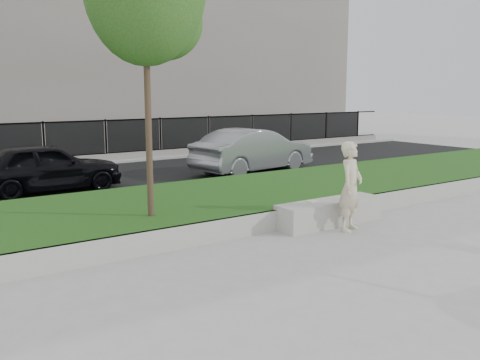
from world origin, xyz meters
TOP-DOWN VIEW (x-y plane):
  - ground at (0.00, 0.00)m, footprint 90.00×90.00m
  - grass_bank at (0.00, 3.00)m, footprint 34.00×4.00m
  - grass_kerb at (0.00, 1.04)m, footprint 34.00×0.08m
  - street at (0.00, 8.50)m, footprint 34.00×7.00m
  - far_pavement at (0.00, 13.00)m, footprint 34.00×3.00m
  - iron_fence at (0.00, 12.00)m, footprint 32.00×0.30m
  - building_facade at (0.00, 20.00)m, footprint 34.00×10.00m
  - stone_bench at (1.93, 0.80)m, footprint 2.39×0.60m
  - man at (1.93, 0.25)m, footprint 0.73×0.62m
  - book at (1.55, 0.90)m, footprint 0.20×0.15m
  - car_dark at (-1.81, 7.36)m, footprint 3.81×1.54m
  - car_silver at (4.60, 7.01)m, footprint 4.46×2.14m

SIDE VIEW (x-z plane):
  - ground at x=0.00m, z-range 0.00..0.00m
  - street at x=0.00m, z-range 0.00..0.04m
  - far_pavement at x=0.00m, z-range 0.00..0.12m
  - grass_bank at x=0.00m, z-range 0.00..0.40m
  - grass_kerb at x=0.00m, z-range 0.00..0.40m
  - stone_bench at x=1.93m, z-range 0.00..0.49m
  - book at x=1.55m, z-range 0.49..0.51m
  - iron_fence at x=0.00m, z-range -0.21..1.29m
  - car_dark at x=-1.81m, z-range 0.04..1.34m
  - car_silver at x=4.60m, z-range 0.04..1.45m
  - man at x=1.93m, z-range 0.00..1.71m
  - building_facade at x=0.00m, z-range 0.00..10.00m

